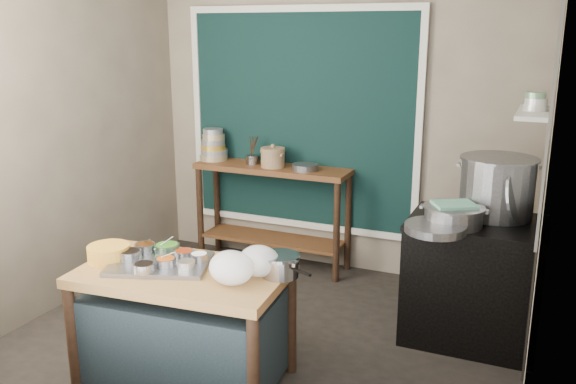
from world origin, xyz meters
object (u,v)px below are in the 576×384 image
at_px(stove_block, 473,282).
at_px(condiment_tray, 160,264).
at_px(steamer, 454,216).
at_px(back_counter, 272,216).
at_px(utensil_cup, 253,159).
at_px(ceramic_crock, 273,159).
at_px(prep_table, 185,327).
at_px(stock_pot, 497,187).
at_px(yellow_basin, 109,253).
at_px(saucepan, 280,265).

xyz_separation_m(stove_block, condiment_tray, (-1.72, -1.29, 0.34)).
relative_size(stove_block, condiment_tray, 1.51).
bearing_deg(steamer, stove_block, 49.47).
height_order(back_counter, condiment_tray, back_counter).
bearing_deg(utensil_cup, back_counter, -5.42).
bearing_deg(condiment_tray, stove_block, 36.98).
bearing_deg(back_counter, ceramic_crock, -56.87).
distance_m(prep_table, ceramic_crock, 2.12).
height_order(back_counter, stove_block, back_counter).
relative_size(back_counter, steamer, 3.51).
relative_size(utensil_cup, stock_pot, 0.25).
relative_size(yellow_basin, ceramic_crock, 1.14).
xyz_separation_m(utensil_cup, stock_pot, (2.20, -0.58, 0.10)).
height_order(saucepan, ceramic_crock, ceramic_crock).
distance_m(back_counter, yellow_basin, 2.11).
relative_size(stock_pot, steamer, 1.30).
bearing_deg(saucepan, stove_block, 73.33).
xyz_separation_m(stove_block, stock_pot, (0.09, 0.17, 0.67)).
relative_size(saucepan, utensil_cup, 1.79).
bearing_deg(utensil_cup, ceramic_crock, -13.35).
height_order(yellow_basin, stock_pot, stock_pot).
bearing_deg(steamer, condiment_tray, -144.44).
bearing_deg(saucepan, steamer, 73.32).
bearing_deg(stove_block, utensil_cup, 160.40).
bearing_deg(steamer, utensil_cup, 154.93).
bearing_deg(utensil_cup, yellow_basin, -88.73).
height_order(utensil_cup, ceramic_crock, ceramic_crock).
relative_size(stove_block, stock_pot, 1.67).
height_order(back_counter, ceramic_crock, ceramic_crock).
height_order(back_counter, steamer, steamer).
height_order(prep_table, utensil_cup, utensil_cup).
bearing_deg(stove_block, stock_pot, 61.34).
relative_size(back_counter, condiment_tray, 2.43).
distance_m(stove_block, yellow_basin, 2.49).
xyz_separation_m(condiment_tray, saucepan, (0.74, 0.15, 0.05)).
xyz_separation_m(back_counter, ceramic_crock, (0.02, -0.03, 0.55)).
height_order(yellow_basin, utensil_cup, utensil_cup).
xyz_separation_m(stove_block, yellow_basin, (-2.06, -1.35, 0.38)).
distance_m(condiment_tray, stock_pot, 2.35).
distance_m(back_counter, steamer, 2.03).
relative_size(back_counter, stove_block, 1.61).
relative_size(stove_block, saucepan, 3.78).
bearing_deg(condiment_tray, utensil_cup, 100.67).
distance_m(condiment_tray, ceramic_crock, 2.01).
relative_size(back_counter, saucepan, 6.09).
bearing_deg(yellow_basin, stock_pot, 35.24).
xyz_separation_m(condiment_tray, ceramic_crock, (-0.16, 1.99, 0.26)).
height_order(prep_table, steamer, steamer).
height_order(stove_block, stock_pot, stock_pot).
height_order(condiment_tray, yellow_basin, yellow_basin).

